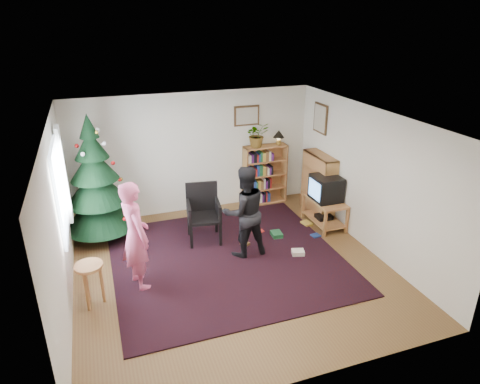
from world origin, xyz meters
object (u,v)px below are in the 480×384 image
object	(u,v)px
picture_right	(321,118)
crt_tv	(326,188)
tv_stand	(324,210)
table_lamp	(279,135)
picture_back	(247,116)
christmas_tree	(97,189)
armchair	(202,210)
person_by_chair	(244,212)
stool	(90,274)
bookshelf_back	(265,174)
bookshelf_right	(319,184)
potted_plant	(257,135)
person_standing	(135,236)

from	to	relation	value
picture_right	crt_tv	size ratio (longest dim) A/B	1.09
tv_stand	table_lamp	world-z (taller)	table_lamp
picture_back	christmas_tree	bearing A→B (deg)	-167.94
crt_tv	armchair	distance (m)	2.43
tv_stand	person_by_chair	size ratio (longest dim) A/B	0.59
stool	tv_stand	bearing A→B (deg)	14.29
picture_back	table_lamp	size ratio (longest dim) A/B	1.73
christmas_tree	bookshelf_back	bearing A→B (deg)	8.63
bookshelf_right	stool	distance (m)	4.82
person_by_chair	potted_plant	bearing A→B (deg)	-119.60
picture_back	person_by_chair	xyz separation A→B (m)	(-0.81, -2.10, -1.14)
picture_back	table_lamp	distance (m)	0.82
bookshelf_right	person_by_chair	world-z (taller)	person_by_chair
bookshelf_back	table_lamp	size ratio (longest dim) A/B	4.10
christmas_tree	stool	distance (m)	2.10
christmas_tree	person_standing	size ratio (longest dim) A/B	1.37
potted_plant	armchair	bearing A→B (deg)	-142.59
potted_plant	table_lamp	size ratio (longest dim) A/B	1.66
person_standing	tv_stand	bearing A→B (deg)	-94.38
picture_back	tv_stand	bearing A→B (deg)	-55.81
picture_back	tv_stand	size ratio (longest dim) A/B	0.57
picture_back	bookshelf_right	world-z (taller)	picture_back
bookshelf_right	potted_plant	xyz separation A→B (m)	(-1.01, 0.94, 0.90)
potted_plant	bookshelf_back	bearing A→B (deg)	0.00
bookshelf_back	table_lamp	distance (m)	0.90
picture_back	christmas_tree	size ratio (longest dim) A/B	0.23
christmas_tree	table_lamp	size ratio (longest dim) A/B	7.45
bookshelf_back	tv_stand	world-z (taller)	bookshelf_back
bookshelf_back	armchair	xyz separation A→B (m)	(-1.73, -1.17, -0.09)
bookshelf_right	christmas_tree	bearing A→B (deg)	84.55
person_standing	potted_plant	world-z (taller)	potted_plant
armchair	person_standing	bearing A→B (deg)	-130.95
picture_right	person_standing	xyz separation A→B (m)	(-3.98, -1.71, -1.09)
person_standing	person_by_chair	xyz separation A→B (m)	(1.85, 0.33, -0.05)
picture_right	crt_tv	distance (m)	1.46
stool	armchair	bearing A→B (deg)	34.87
armchair	potted_plant	size ratio (longest dim) A/B	2.03
picture_back	table_lamp	bearing A→B (deg)	-11.18
picture_back	picture_right	distance (m)	1.51
picture_back	potted_plant	bearing A→B (deg)	-36.44
crt_tv	table_lamp	bearing A→B (deg)	104.94
picture_right	stool	xyz separation A→B (m)	(-4.68, -1.98, -1.44)
tv_stand	person_standing	xyz separation A→B (m)	(-3.72, -0.86, 0.53)
picture_right	person_by_chair	xyz separation A→B (m)	(-2.13, -1.37, -1.14)
armchair	stool	world-z (taller)	armchair
stool	table_lamp	xyz separation A→B (m)	(4.03, 2.57, 1.00)
bookshelf_back	person_by_chair	bearing A→B (deg)	-121.18
christmas_tree	crt_tv	bearing A→B (deg)	-12.24
armchair	table_lamp	world-z (taller)	table_lamp
tv_stand	person_by_chair	world-z (taller)	person_by_chair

